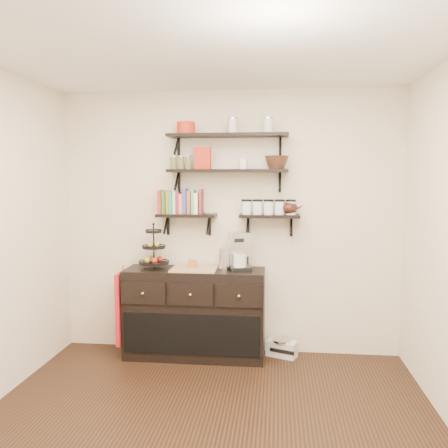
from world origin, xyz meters
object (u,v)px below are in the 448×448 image
at_px(sideboard, 195,313).
at_px(fruit_stand, 154,253).
at_px(radio, 282,348).
at_px(coffee_maker, 240,252).

distance_m(sideboard, fruit_stand, 0.73).
distance_m(fruit_stand, radio, 1.62).
bearing_deg(radio, sideboard, -152.08).
distance_m(sideboard, coffee_maker, 0.78).
distance_m(sideboard, radio, 0.96).
xyz_separation_m(coffee_maker, radio, (0.43, 0.07, -0.99)).
height_order(fruit_stand, coffee_maker, fruit_stand).
relative_size(sideboard, fruit_stand, 3.16).
bearing_deg(radio, coffee_maker, -149.17).
bearing_deg(coffee_maker, radio, -7.84).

